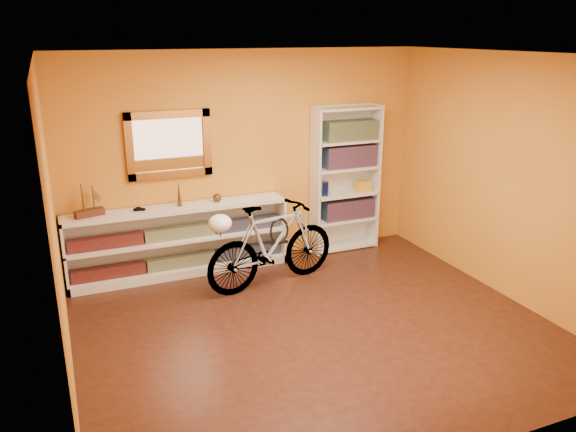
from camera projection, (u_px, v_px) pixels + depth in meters
name	position (u px, v px, depth m)	size (l,w,h in m)	color
floor	(315.00, 328.00, 5.64)	(4.50, 4.00, 0.01)	black
ceiling	(320.00, 54.00, 4.83)	(4.50, 4.00, 0.01)	silver
back_wall	(247.00, 159.00, 7.00)	(4.50, 0.01, 2.60)	orange
left_wall	(54.00, 233.00, 4.41)	(0.01, 4.00, 2.60)	orange
right_wall	(509.00, 178.00, 6.06)	(0.01, 4.00, 2.60)	orange
gilt_mirror	(169.00, 145.00, 6.53)	(0.98, 0.06, 0.78)	brown
wall_socket	(313.00, 230.00, 7.63)	(0.09, 0.01, 0.09)	silver
console_unit	(180.00, 241.00, 6.76)	(2.60, 0.35, 0.85)	silver
cd_row_lower	(181.00, 261.00, 6.82)	(2.50, 0.13, 0.14)	black
cd_row_upper	(180.00, 232.00, 6.71)	(2.50, 0.13, 0.14)	navy
model_ship	(88.00, 200.00, 6.21)	(0.32, 0.12, 0.38)	#3E1C11
toy_car	(140.00, 211.00, 6.47)	(0.00, 0.00, 0.00)	black
bronze_ornament	(179.00, 193.00, 6.59)	(0.05, 0.05, 0.31)	#4F351B
decorative_orb	(217.00, 198.00, 6.79)	(0.10, 0.10, 0.10)	#4F351B
bookcase	(345.00, 179.00, 7.43)	(0.90, 0.30, 1.90)	silver
book_row_a	(348.00, 209.00, 7.57)	(0.70, 0.22, 0.26)	maroon
book_row_b	(349.00, 156.00, 7.35)	(0.70, 0.22, 0.28)	maroon
book_row_c	(350.00, 130.00, 7.25)	(0.70, 0.22, 0.25)	navy
travel_mug	(325.00, 189.00, 7.33)	(0.08, 0.08, 0.18)	navy
red_tin	(331.00, 133.00, 7.19)	(0.16, 0.16, 0.20)	maroon
yellow_bag	(363.00, 186.00, 7.52)	(0.19, 0.13, 0.15)	gold
bicycle	(272.00, 245.00, 6.45)	(1.67, 0.43, 0.98)	silver
helmet	(220.00, 223.00, 6.00)	(0.25, 0.24, 0.19)	white
u_lock	(279.00, 231.00, 6.45)	(0.23, 0.23, 0.02)	black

